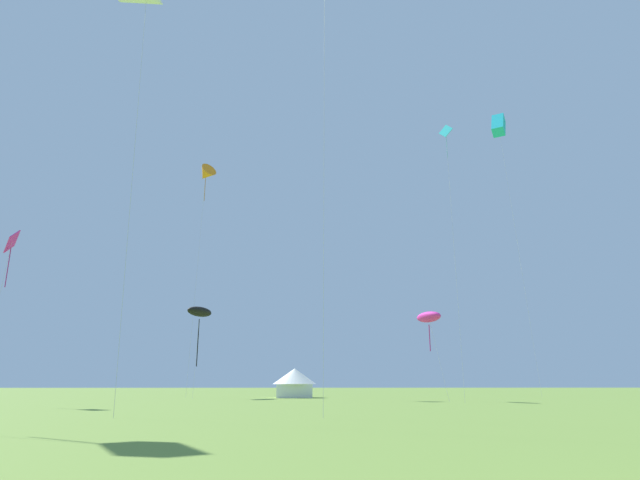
{
  "coord_description": "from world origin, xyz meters",
  "views": [
    {
      "loc": [
        -1.52,
        -2.68,
        1.45
      ],
      "look_at": [
        0.0,
        32.0,
        10.87
      ],
      "focal_mm": 29.76,
      "sensor_mm": 36.0,
      "label": 1
    }
  ],
  "objects_px": {
    "kite_magenta_parafoil": "(429,317)",
    "festival_tent_right": "(295,381)",
    "kite_magenta_diamond": "(11,245)",
    "kite_cyan_box": "(499,126)",
    "kite_cyan_diamond": "(447,145)",
    "kite_orange_delta": "(206,174)",
    "kite_black_parafoil": "(200,312)"
  },
  "relations": [
    {
      "from": "kite_cyan_box",
      "to": "kite_orange_delta",
      "type": "distance_m",
      "value": 36.55
    },
    {
      "from": "kite_magenta_parafoil",
      "to": "kite_cyan_box",
      "type": "height_order",
      "value": "kite_cyan_box"
    },
    {
      "from": "kite_cyan_diamond",
      "to": "kite_magenta_diamond",
      "type": "distance_m",
      "value": 37.05
    },
    {
      "from": "kite_magenta_parafoil",
      "to": "kite_magenta_diamond",
      "type": "relative_size",
      "value": 0.61
    },
    {
      "from": "kite_black_parafoil",
      "to": "kite_cyan_diamond",
      "type": "height_order",
      "value": "kite_cyan_diamond"
    },
    {
      "from": "kite_magenta_parafoil",
      "to": "kite_orange_delta",
      "type": "xyz_separation_m",
      "value": [
        -23.2,
        14.65,
        19.27
      ]
    },
    {
      "from": "kite_magenta_parafoil",
      "to": "kite_magenta_diamond",
      "type": "xyz_separation_m",
      "value": [
        -33.12,
        -7.71,
        4.27
      ]
    },
    {
      "from": "kite_orange_delta",
      "to": "festival_tent_right",
      "type": "bearing_deg",
      "value": -13.78
    },
    {
      "from": "kite_orange_delta",
      "to": "festival_tent_right",
      "type": "height_order",
      "value": "kite_orange_delta"
    },
    {
      "from": "kite_orange_delta",
      "to": "festival_tent_right",
      "type": "relative_size",
      "value": 5.93
    },
    {
      "from": "kite_cyan_box",
      "to": "kite_black_parafoil",
      "type": "bearing_deg",
      "value": -179.71
    },
    {
      "from": "kite_cyan_diamond",
      "to": "festival_tent_right",
      "type": "distance_m",
      "value": 29.06
    },
    {
      "from": "kite_cyan_box",
      "to": "kite_magenta_diamond",
      "type": "relative_size",
      "value": 2.65
    },
    {
      "from": "kite_cyan_diamond",
      "to": "festival_tent_right",
      "type": "relative_size",
      "value": 5.31
    },
    {
      "from": "kite_cyan_diamond",
      "to": "kite_cyan_box",
      "type": "xyz_separation_m",
      "value": [
        10.9,
        13.91,
        9.39
      ]
    },
    {
      "from": "kite_black_parafoil",
      "to": "kite_magenta_diamond",
      "type": "relative_size",
      "value": 0.76
    },
    {
      "from": "kite_cyan_box",
      "to": "kite_magenta_diamond",
      "type": "xyz_separation_m",
      "value": [
        -45.86,
        -18.83,
        -20.61
      ]
    },
    {
      "from": "kite_magenta_diamond",
      "to": "festival_tent_right",
      "type": "bearing_deg",
      "value": 42.73
    },
    {
      "from": "kite_black_parafoil",
      "to": "kite_cyan_box",
      "type": "relative_size",
      "value": 0.29
    },
    {
      "from": "kite_black_parafoil",
      "to": "kite_orange_delta",
      "type": "distance_m",
      "value": 17.92
    },
    {
      "from": "kite_black_parafoil",
      "to": "kite_magenta_parafoil",
      "type": "bearing_deg",
      "value": -26.16
    },
    {
      "from": "kite_black_parafoil",
      "to": "kite_cyan_box",
      "type": "bearing_deg",
      "value": 0.29
    },
    {
      "from": "kite_black_parafoil",
      "to": "kite_orange_delta",
      "type": "xyz_separation_m",
      "value": [
        -0.93,
        3.71,
        17.51
      ]
    },
    {
      "from": "kite_black_parafoil",
      "to": "festival_tent_right",
      "type": "height_order",
      "value": "kite_black_parafoil"
    },
    {
      "from": "kite_orange_delta",
      "to": "kite_cyan_box",
      "type": "bearing_deg",
      "value": -5.61
    },
    {
      "from": "festival_tent_right",
      "to": "kite_cyan_box",
      "type": "bearing_deg",
      "value": -1.77
    },
    {
      "from": "kite_cyan_diamond",
      "to": "kite_orange_delta",
      "type": "bearing_deg",
      "value": 145.15
    },
    {
      "from": "kite_magenta_diamond",
      "to": "festival_tent_right",
      "type": "relative_size",
      "value": 2.71
    },
    {
      "from": "kite_magenta_parafoil",
      "to": "festival_tent_right",
      "type": "distance_m",
      "value": 17.7
    },
    {
      "from": "kite_black_parafoil",
      "to": "kite_cyan_box",
      "type": "height_order",
      "value": "kite_cyan_box"
    },
    {
      "from": "kite_magenta_parafoil",
      "to": "kite_magenta_diamond",
      "type": "bearing_deg",
      "value": -166.89
    },
    {
      "from": "kite_black_parafoil",
      "to": "kite_magenta_diamond",
      "type": "height_order",
      "value": "kite_magenta_diamond"
    }
  ]
}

